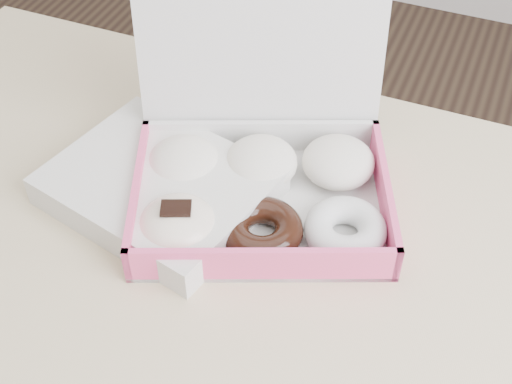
% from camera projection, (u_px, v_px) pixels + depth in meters
% --- Properties ---
extents(table, '(1.20, 0.80, 0.75)m').
position_uv_depth(table, '(210.00, 292.00, 0.95)').
color(table, tan).
rests_on(table, ground).
extents(donut_box, '(0.41, 0.39, 0.24)m').
position_uv_depth(donut_box, '(259.00, 179.00, 0.94)').
color(donut_box, silver).
rests_on(donut_box, table).
extents(newspapers, '(0.32, 0.28, 0.04)m').
position_uv_depth(newspapers, '(159.00, 187.00, 0.95)').
color(newspapers, white).
rests_on(newspapers, table).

